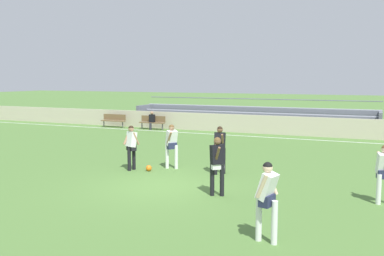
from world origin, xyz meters
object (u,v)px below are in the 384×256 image
Objects in this scene: bench_centre_sideline at (114,119)px; player_white_trailing_run at (384,169)px; player_dark_challenging at (220,146)px; player_dark_wide_right at (217,161)px; player_white_dropping_back at (267,195)px; bench_near_wall_gap at (153,121)px; bleacher_stand at (249,117)px; spectator_seated at (152,119)px; player_white_overlapping at (131,144)px; soccer_ball at (149,168)px; player_white_on_ball at (172,142)px.

player_white_trailing_run is (17.11, -12.37, 0.42)m from bench_centre_sideline.
player_dark_challenging reaches higher than player_white_trailing_run.
player_white_dropping_back is at bearing -53.25° from player_dark_wide_right.
bleacher_stand is at bearing 24.32° from bench_near_wall_gap.
player_dark_challenging is at bearing -42.40° from bench_centre_sideline.
player_dark_wide_right is at bearing 126.75° from player_white_dropping_back.
spectator_seated is at bearing -154.75° from bleacher_stand.
player_white_overlapping is at bearing 142.18° from player_white_dropping_back.
player_white_trailing_run is at bearing -35.88° from bench_centre_sideline.
player_white_dropping_back reaches higher than bench_near_wall_gap.
bench_centre_sideline is 1.49× the size of spectator_seated.
player_white_overlapping is 0.98× the size of player_white_dropping_back.
player_white_overlapping reaches higher than player_white_trailing_run.
bleacher_stand is 73.94× the size of soccer_ball.
bleacher_stand is at bearing 25.25° from spectator_seated.
bench_near_wall_gap is at bearing 118.39° from soccer_ball.
player_dark_wide_right reaches higher than spectator_seated.
bench_centre_sideline is 1.04× the size of player_dark_wide_right.
bleacher_stand is 9.38m from bench_centre_sideline.
soccer_ball is at bearing 172.67° from player_white_trailing_run.
soccer_ball is at bearing 9.94° from player_white_overlapping.
player_white_on_ball is 1.03× the size of player_white_trailing_run.
spectator_seated is (3.09, -0.12, 0.16)m from bench_centre_sideline.
player_white_on_ball is at bearing 131.37° from player_white_dropping_back.
player_white_overlapping is at bearing 154.41° from player_dark_wide_right.
player_white_trailing_run is at bearing 13.70° from player_dark_wide_right.
bench_centre_sideline is 8.18× the size of soccer_ball.
player_dark_challenging reaches higher than player_white_dropping_back.
player_dark_wide_right is (9.60, -13.33, 0.33)m from spectator_seated.
bleacher_stand is 6.47m from bench_near_wall_gap.
player_white_on_ball is at bearing 166.49° from player_white_trailing_run.
soccer_ball is at bearing -127.83° from player_white_on_ball.
bench_near_wall_gap is at bearing 90.00° from spectator_seated.
bench_centre_sideline is 18.50m from player_dark_wide_right.
bleacher_stand is 9.53× the size of player_white_dropping_back.
bleacher_stand is at bearing 16.52° from bench_centre_sideline.
player_white_overlapping is at bearing -64.48° from bench_near_wall_gap.
spectator_seated is (0.00, -0.12, 0.16)m from bench_near_wall_gap.
bleacher_stand is at bearing 88.32° from player_white_overlapping.
player_white_overlapping is 0.99× the size of player_white_on_ball.
spectator_seated reaches higher than bench_centre_sideline.
player_white_on_ball is at bearing 34.72° from player_white_overlapping.
player_white_dropping_back is at bearing -72.82° from bleacher_stand.
bench_near_wall_gap is 1.08× the size of player_white_overlapping.
bench_centre_sideline is 14.33m from player_white_overlapping.
player_white_dropping_back reaches higher than player_white_overlapping.
player_white_overlapping is 8.58m from player_white_trailing_run.
player_white_trailing_run reaches higher than spectator_seated.
player_white_dropping_back is (14.87, -16.37, 0.48)m from bench_centre_sideline.
player_dark_challenging is (2.80, -13.43, 0.22)m from bleacher_stand.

